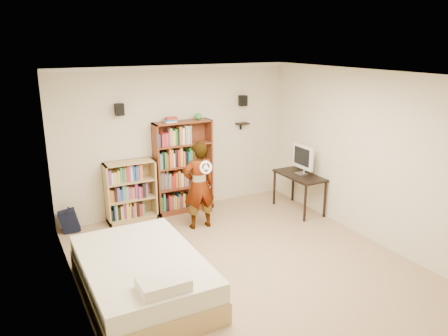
% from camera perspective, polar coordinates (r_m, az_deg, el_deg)
% --- Properties ---
extents(ground, '(4.50, 5.00, 0.01)m').
position_cam_1_polar(ground, '(6.48, 2.59, -12.44)').
color(ground, tan).
rests_on(ground, ground).
extents(room_shell, '(4.52, 5.02, 2.71)m').
position_cam_1_polar(room_shell, '(5.84, 2.81, 2.88)').
color(room_shell, beige).
rests_on(room_shell, ground).
extents(crown_molding, '(4.50, 5.00, 0.06)m').
position_cam_1_polar(crown_molding, '(5.70, 2.94, 11.79)').
color(crown_molding, silver).
rests_on(crown_molding, room_shell).
extents(speaker_left, '(0.14, 0.12, 0.20)m').
position_cam_1_polar(speaker_left, '(7.60, -13.49, 7.44)').
color(speaker_left, black).
rests_on(speaker_left, room_shell).
extents(speaker_right, '(0.14, 0.12, 0.20)m').
position_cam_1_polar(speaker_right, '(8.51, 2.50, 8.78)').
color(speaker_right, black).
rests_on(speaker_right, room_shell).
extents(wall_shelf, '(0.25, 0.16, 0.02)m').
position_cam_1_polar(wall_shelf, '(8.59, 2.43, 5.82)').
color(wall_shelf, black).
rests_on(wall_shelf, room_shell).
extents(tall_bookshelf, '(1.08, 0.32, 1.72)m').
position_cam_1_polar(tall_bookshelf, '(8.13, -5.31, 0.14)').
color(tall_bookshelf, maroon).
rests_on(tall_bookshelf, ground).
extents(low_bookshelf, '(0.88, 0.33, 1.09)m').
position_cam_1_polar(low_bookshelf, '(7.91, -12.08, -3.00)').
color(low_bookshelf, tan).
rests_on(low_bookshelf, ground).
extents(computer_desk, '(0.52, 1.05, 0.71)m').
position_cam_1_polar(computer_desk, '(8.36, 9.73, -3.18)').
color(computer_desk, black).
rests_on(computer_desk, ground).
extents(imac, '(0.14, 0.55, 0.55)m').
position_cam_1_polar(imac, '(8.22, 10.13, 1.05)').
color(imac, white).
rests_on(imac, computer_desk).
extents(daybed, '(1.41, 2.17, 0.64)m').
position_cam_1_polar(daybed, '(5.76, -10.68, -13.07)').
color(daybed, beige).
rests_on(daybed, ground).
extents(person, '(0.58, 0.40, 1.52)m').
position_cam_1_polar(person, '(7.40, -3.29, -2.29)').
color(person, black).
rests_on(person, ground).
extents(wii_wheel, '(0.22, 0.08, 0.22)m').
position_cam_1_polar(wii_wheel, '(7.03, -2.38, 0.06)').
color(wii_wheel, white).
rests_on(wii_wheel, person).
extents(navy_bag, '(0.33, 0.24, 0.41)m').
position_cam_1_polar(navy_bag, '(7.82, -19.57, -6.51)').
color(navy_bag, black).
rests_on(navy_bag, ground).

